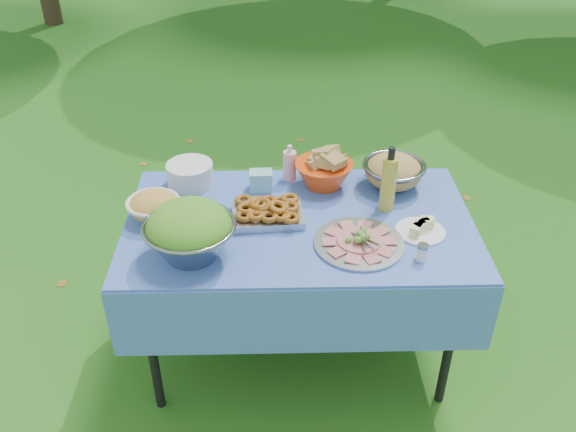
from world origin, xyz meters
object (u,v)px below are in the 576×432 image
(charcuterie_platter, at_px, (360,236))
(oil_bottle, at_px, (389,179))
(picnic_table, at_px, (299,289))
(bread_bowl, at_px, (324,168))
(pasta_bowl_steel, at_px, (394,171))
(salad_bowl, at_px, (190,231))
(plate_stack, at_px, (190,174))

(charcuterie_platter, xyz_separation_m, oil_bottle, (0.15, 0.26, 0.11))
(picnic_table, height_order, bread_bowl, bread_bowl)
(bread_bowl, xyz_separation_m, pasta_bowl_steel, (0.32, -0.01, -0.01))
(pasta_bowl_steel, height_order, oil_bottle, oil_bottle)
(charcuterie_platter, relative_size, oil_bottle, 1.22)
(picnic_table, bearing_deg, pasta_bowl_steel, 32.60)
(bread_bowl, bearing_deg, salad_bowl, -136.48)
(plate_stack, bearing_deg, picnic_table, -32.67)
(salad_bowl, distance_m, charcuterie_platter, 0.66)
(bread_bowl, distance_m, charcuterie_platter, 0.48)
(bread_bowl, distance_m, pasta_bowl_steel, 0.32)
(pasta_bowl_steel, bearing_deg, bread_bowl, 178.51)
(salad_bowl, xyz_separation_m, charcuterie_platter, (0.66, 0.06, -0.07))
(charcuterie_platter, bearing_deg, bread_bowl, 103.31)
(oil_bottle, bearing_deg, picnic_table, -167.49)
(salad_bowl, distance_m, bread_bowl, 0.75)
(salad_bowl, relative_size, pasta_bowl_steel, 1.25)
(charcuterie_platter, bearing_deg, pasta_bowl_steel, 65.44)
(plate_stack, bearing_deg, salad_bowl, -83.32)
(picnic_table, distance_m, plate_stack, 0.72)
(picnic_table, height_order, plate_stack, plate_stack)
(charcuterie_platter, bearing_deg, picnic_table, 142.76)
(pasta_bowl_steel, relative_size, charcuterie_platter, 0.78)
(picnic_table, bearing_deg, charcuterie_platter, -37.24)
(picnic_table, xyz_separation_m, oil_bottle, (0.38, 0.08, 0.53))
(bread_bowl, bearing_deg, pasta_bowl_steel, -1.49)
(picnic_table, height_order, salad_bowl, salad_bowl)
(oil_bottle, bearing_deg, pasta_bowl_steel, 73.04)
(picnic_table, distance_m, charcuterie_platter, 0.51)
(bread_bowl, height_order, charcuterie_platter, bread_bowl)
(pasta_bowl_steel, xyz_separation_m, charcuterie_platter, (-0.21, -0.45, -0.03))
(salad_bowl, bearing_deg, oil_bottle, 21.38)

